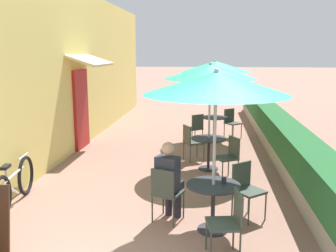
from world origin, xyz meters
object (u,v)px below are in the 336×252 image
coffee_cup_near (224,180)px  cafe_chair_far_right (231,121)px  patio_table_near (213,197)px  cafe_chair_near_left (166,190)px  patio_table_far (214,124)px  cafe_chair_near_right (229,219)px  seated_patron_near_left (169,177)px  cafe_chair_near_back (246,186)px  patio_table_mid (209,147)px  cafe_chair_mid_left (229,154)px  bicycle_leaning (15,185)px  patio_umbrella_near (216,83)px  patio_umbrella_far (215,67)px  coffee_cup_far (214,116)px  cafe_chair_mid_right (191,140)px  patio_umbrella_mid (210,72)px  cafe_chair_far_left (195,127)px

coffee_cup_near → cafe_chair_far_right: cafe_chair_far_right is taller
patio_table_near → cafe_chair_near_left: bearing=165.5°
patio_table_far → cafe_chair_near_right: bearing=-88.8°
seated_patron_near_left → cafe_chair_near_back: (1.18, 0.23, -0.17)m
patio_table_mid → cafe_chair_mid_left: bearing=-55.0°
bicycle_leaning → patio_umbrella_near: bearing=-16.9°
cafe_chair_near_right → patio_umbrella_far: bearing=-8.3°
cafe_chair_near_back → cafe_chair_near_left: bearing=-24.0°
cafe_chair_near_back → coffee_cup_far: (-0.45, 5.03, 0.24)m
patio_table_mid → patio_umbrella_far: 3.17m
patio_table_near → cafe_chair_near_back: 0.73m
coffee_cup_near → cafe_chair_near_back: bearing=51.6°
patio_table_near → cafe_chair_near_right: size_ratio=0.89×
seated_patron_near_left → coffee_cup_far: (0.74, 5.27, 0.07)m
patio_umbrella_far → bicycle_leaning: 6.37m
patio_table_mid → cafe_chair_mid_right: bearing=125.0°
patio_table_far → patio_umbrella_far: (0.00, -0.00, 1.64)m
patio_umbrella_mid → cafe_chair_far_right: (0.67, 3.22, -1.63)m
cafe_chair_mid_right → bicycle_leaning: 4.11m
patio_table_far → bicycle_leaning: 6.12m
patio_umbrella_mid → patio_umbrella_far: (0.14, 2.71, 0.00)m
coffee_cup_near → cafe_chair_far_left: size_ratio=0.10×
patio_umbrella_near → cafe_chair_far_right: size_ratio=2.71×
patio_table_mid → cafe_chair_far_left: cafe_chair_far_left is taller
cafe_chair_far_left → coffee_cup_far: cafe_chair_far_left is taller
seated_patron_near_left → patio_umbrella_mid: 3.06m
cafe_chair_mid_right → cafe_chair_far_right: size_ratio=1.00×
patio_table_far → coffee_cup_near: bearing=-89.2°
seated_patron_near_left → cafe_chair_far_right: bearing=98.3°
cafe_chair_mid_left → coffee_cup_far: 3.26m
cafe_chair_near_left → patio_umbrella_mid: 3.24m
seated_patron_near_left → cafe_chair_far_left: size_ratio=1.44×
patio_umbrella_mid → cafe_chair_mid_left: bearing=-55.0°
patio_table_near → cafe_chair_far_right: bearing=84.5°
patio_table_near → cafe_chair_mid_left: 2.34m
cafe_chair_mid_right → coffee_cup_near: bearing=-18.4°
patio_table_near → coffee_cup_near: 0.29m
cafe_chair_mid_right → patio_table_far: 2.18m
cafe_chair_near_left → patio_table_far: 5.49m
cafe_chair_near_right → patio_umbrella_mid: bearing=-5.2°
cafe_chair_mid_left → patio_umbrella_near: bearing=142.6°
cafe_chair_mid_right → patio_table_far: size_ratio=1.12×
coffee_cup_near → cafe_chair_mid_right: bearing=100.6°
cafe_chair_near_back → patio_table_far: bearing=-124.5°
cafe_chair_near_right → cafe_chair_far_left: bearing=-3.1°
cafe_chair_near_back → cafe_chair_mid_left: same height
patio_table_near → cafe_chair_mid_left: bearing=81.6°
cafe_chair_far_left → cafe_chair_mid_left: bearing=-112.2°
patio_umbrella_mid → cafe_chair_far_left: size_ratio=2.71×
patio_umbrella_near → cafe_chair_mid_left: (0.34, 2.31, -1.63)m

